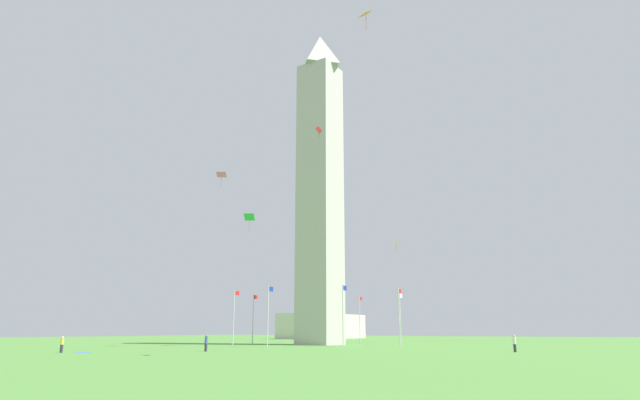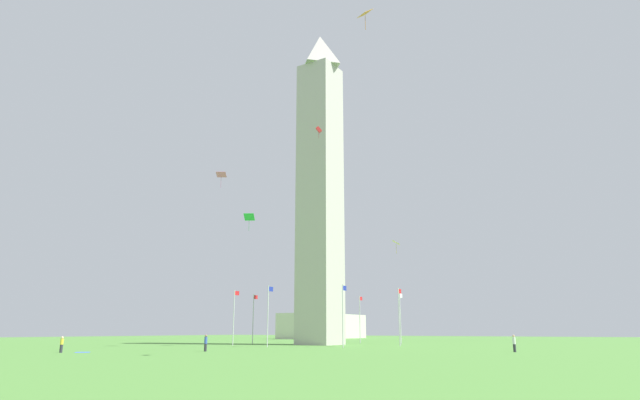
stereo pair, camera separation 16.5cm
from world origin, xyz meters
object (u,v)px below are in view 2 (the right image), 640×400
Objects in this scene: person_white_shirt at (514,343)px; kite_orange_diamond at (365,14)px; flagpole_ne at (303,317)px; kite_red_box at (319,130)px; person_yellow_shirt at (62,345)px; person_blue_shirt at (206,343)px; obelisk_monument at (320,179)px; flagpole_e at (253,316)px; flagpole_se at (234,315)px; flagpole_s at (268,313)px; kite_green_diamond at (249,217)px; kite_pink_diamond at (221,175)px; flagpole_w at (399,314)px; kite_yellow_diamond at (396,243)px; distant_building at (324,326)px; flagpole_nw at (400,316)px; picnic_blanket_near_first_person at (83,352)px; flagpole_sw at (343,313)px; flagpole_n at (360,317)px.

person_white_shirt is 0.85× the size of kite_orange_diamond.
kite_red_box reaches higher than flagpole_ne.
kite_orange_diamond reaches higher than person_yellow_shirt.
person_blue_shirt is (-38.00, -12.69, -3.61)m from flagpole_ne.
obelisk_monument is 6.51× the size of flagpole_e.
flagpole_s is at bearing -112.50° from flagpole_se.
kite_red_box is 0.76× the size of kite_green_diamond.
flagpole_ne reaches higher than person_yellow_shirt.
kite_red_box reaches higher than flagpole_s.
flagpole_se is at bearing 22.54° from kite_pink_diamond.
flagpole_se reaches higher than person_yellow_shirt.
flagpole_w is 4.36× the size of kite_yellow_diamond.
kite_pink_diamond is (-14.75, 20.68, 9.76)m from kite_yellow_diamond.
kite_green_diamond is at bearing 123.55° from flagpole_w.
kite_yellow_diamond is (-11.82, -23.83, 9.92)m from flagpole_ne.
kite_orange_diamond reaches higher than flagpole_w.
person_white_shirt is 0.80× the size of kite_pink_diamond.
kite_orange_diamond is 0.07× the size of distant_building.
person_blue_shirt is (-38.00, 6.29, -3.61)m from flagpole_nw.
flagpole_w is at bearing -67.50° from flagpole_se.
person_blue_shirt reaches higher than picnic_blanket_near_first_person.
kite_pink_diamond is (-4.92, 1.41, 5.59)m from kite_green_diamond.
picnic_blanket_near_first_person is at bearing 141.87° from person_blue_shirt.
flagpole_ne is 46.69m from picnic_blanket_near_first_person.
kite_pink_diamond is (-7.60, 15.82, 19.68)m from flagpole_sw.
distant_building is at bearing 8.06° from person_white_shirt.
obelisk_monument is 25.93m from flagpole_w.
kite_yellow_diamond is 42.59m from picnic_blanket_near_first_person.
kite_green_diamond is (26.52, -2.04, 17.79)m from person_yellow_shirt.
flagpole_s is at bearing 21.69° from person_blue_shirt.
kite_orange_diamond reaches higher than flagpole_n.
kite_orange_diamond reaches higher than flagpole_nw.
kite_pink_diamond is 78.84m from distant_building.
flagpole_s is 29.11m from kite_red_box.
picnic_blanket_near_first_person is at bearing 5.08° from person_yellow_shirt.
flagpole_sw is at bearing -64.35° from kite_pink_diamond.
kite_pink_diamond is at bearing 149.23° from flagpole_nw.
person_yellow_shirt is at bearing 172.39° from flagpole_n.
flagpole_se is at bearing 112.50° from flagpole_w.
flagpole_nw reaches higher than picnic_blanket_near_first_person.
kite_green_diamond is (-21.65, -4.57, 14.10)m from flagpole_ne.
kite_red_box is 33.92m from kite_orange_diamond.
flagpole_se and flagpole_sw have the same top height.
obelisk_monument reaches higher than person_yellow_shirt.
flagpole_s is 5.10× the size of person_yellow_shirt.
flagpole_s is (-13.42, -13.42, 0.00)m from flagpole_e.
obelisk_monument is at bearing -20.41° from kite_pink_diamond.
flagpole_e is 1.00× the size of flagpole_se.
person_yellow_shirt is at bearing 152.69° from picnic_blanket_near_first_person.
person_yellow_shirt is (-29.19, -2.53, -3.69)m from flagpole_se.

